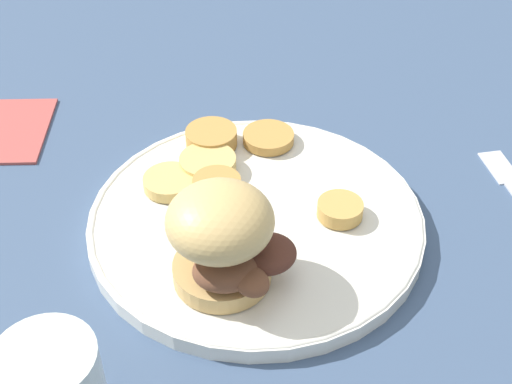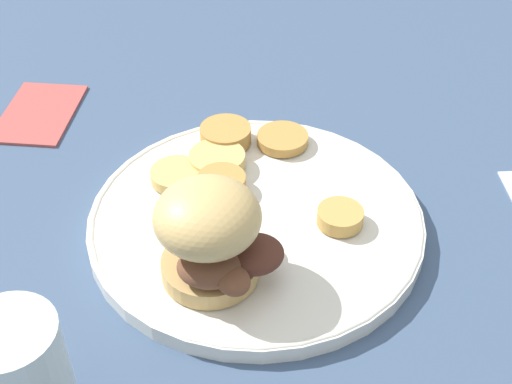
% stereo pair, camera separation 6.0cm
% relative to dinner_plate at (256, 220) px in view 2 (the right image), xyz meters
% --- Properties ---
extents(ground_plane, '(4.00, 4.00, 0.00)m').
position_rel_dinner_plate_xyz_m(ground_plane, '(0.00, 0.00, -0.01)').
color(ground_plane, '#3D5170').
extents(dinner_plate, '(0.29, 0.29, 0.02)m').
position_rel_dinner_plate_xyz_m(dinner_plate, '(0.00, 0.00, 0.00)').
color(dinner_plate, white).
rests_on(dinner_plate, ground_plane).
extents(sandwich, '(0.10, 0.09, 0.09)m').
position_rel_dinner_plate_xyz_m(sandwich, '(0.05, -0.06, 0.05)').
color(sandwich, tan).
rests_on(sandwich, dinner_plate).
extents(potato_round_0, '(0.05, 0.05, 0.01)m').
position_rel_dinner_plate_xyz_m(potato_round_0, '(-0.07, -0.05, 0.01)').
color(potato_round_0, '#DBB766').
rests_on(potato_round_0, dinner_plate).
extents(potato_round_1, '(0.05, 0.05, 0.01)m').
position_rel_dinner_plate_xyz_m(potato_round_1, '(-0.08, -0.01, 0.01)').
color(potato_round_1, '#DBB766').
rests_on(potato_round_1, dinner_plate).
extents(potato_round_2, '(0.04, 0.04, 0.01)m').
position_rel_dinner_plate_xyz_m(potato_round_2, '(0.04, 0.06, 0.01)').
color(potato_round_2, tan).
rests_on(potato_round_2, dinner_plate).
extents(potato_round_3, '(0.05, 0.05, 0.01)m').
position_rel_dinner_plate_xyz_m(potato_round_3, '(-0.08, 0.07, 0.01)').
color(potato_round_3, '#BC8942').
rests_on(potato_round_3, dinner_plate).
extents(potato_round_4, '(0.05, 0.05, 0.02)m').
position_rel_dinner_plate_xyz_m(potato_round_4, '(-0.11, 0.02, 0.02)').
color(potato_round_4, '#BC8942').
rests_on(potato_round_4, dinner_plate).
extents(potato_round_5, '(0.04, 0.04, 0.01)m').
position_rel_dinner_plate_xyz_m(potato_round_5, '(-0.04, -0.01, 0.01)').
color(potato_round_5, '#BC8942').
rests_on(potato_round_5, dinner_plate).
extents(drinking_glass, '(0.06, 0.06, 0.10)m').
position_rel_dinner_plate_xyz_m(drinking_glass, '(0.11, -0.21, 0.04)').
color(drinking_glass, silver).
rests_on(drinking_glass, ground_plane).
extents(napkin, '(0.14, 0.12, 0.01)m').
position_rel_dinner_plate_xyz_m(napkin, '(-0.26, -0.14, -0.01)').
color(napkin, '#B24C47').
rests_on(napkin, ground_plane).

